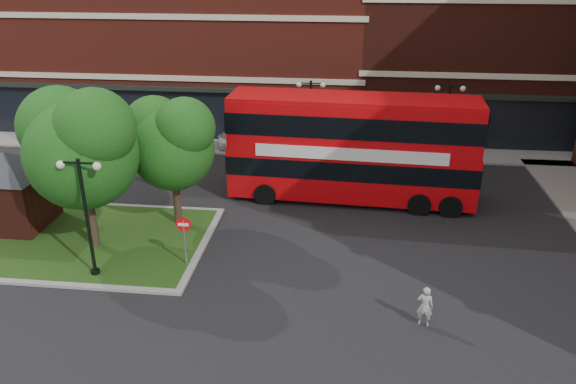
# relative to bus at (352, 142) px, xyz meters

# --- Properties ---
(ground) EXTENTS (120.00, 120.00, 0.00)m
(ground) POSITION_rel_bus_xyz_m (-4.52, -9.07, -3.12)
(ground) COLOR black
(ground) RESTS_ON ground
(pavement_far) EXTENTS (44.00, 3.00, 0.12)m
(pavement_far) POSITION_rel_bus_xyz_m (-4.52, 7.43, -3.06)
(pavement_far) COLOR slate
(pavement_far) RESTS_ON ground
(terrace_far_left) EXTENTS (26.00, 12.00, 14.00)m
(terrace_far_left) POSITION_rel_bus_xyz_m (-12.52, 14.93, 3.88)
(terrace_far_left) COLOR maroon
(terrace_far_left) RESTS_ON ground
(terrace_far_right) EXTENTS (18.00, 12.00, 16.00)m
(terrace_far_right) POSITION_rel_bus_xyz_m (9.48, 14.93, 4.88)
(terrace_far_right) COLOR #471911
(terrace_far_right) RESTS_ON ground
(traffic_island) EXTENTS (12.60, 7.60, 0.15)m
(traffic_island) POSITION_rel_bus_xyz_m (-12.52, -6.07, -3.06)
(traffic_island) COLOR gray
(traffic_island) RESTS_ON ground
(kiosk) EXTENTS (6.51, 6.51, 3.60)m
(kiosk) POSITION_rel_bus_xyz_m (-15.52, -5.07, -0.81)
(kiosk) COLOR #471911
(kiosk) RESTS_ON traffic_island
(tree_island_west) EXTENTS (5.40, 4.71, 7.21)m
(tree_island_west) POSITION_rel_bus_xyz_m (-11.12, -6.49, 1.67)
(tree_island_west) COLOR #2D2116
(tree_island_west) RESTS_ON ground
(tree_island_east) EXTENTS (4.46, 3.90, 6.29)m
(tree_island_east) POSITION_rel_bus_xyz_m (-8.10, -4.01, 1.12)
(tree_island_east) COLOR #2D2116
(tree_island_east) RESTS_ON ground
(lamp_island) EXTENTS (1.72, 0.36, 5.00)m
(lamp_island) POSITION_rel_bus_xyz_m (-10.02, -8.87, -0.30)
(lamp_island) COLOR black
(lamp_island) RESTS_ON ground
(lamp_far_left) EXTENTS (1.72, 0.36, 5.00)m
(lamp_far_left) POSITION_rel_bus_xyz_m (-2.52, 5.43, -0.30)
(lamp_far_left) COLOR black
(lamp_far_left) RESTS_ON ground
(lamp_far_right) EXTENTS (1.72, 0.36, 5.00)m
(lamp_far_right) POSITION_rel_bus_xyz_m (5.48, 5.43, -0.30)
(lamp_far_right) COLOR black
(lamp_far_right) RESTS_ON ground
(bus) EXTENTS (12.60, 3.49, 4.76)m
(bus) POSITION_rel_bus_xyz_m (0.00, 0.00, 0.00)
(bus) COLOR red
(bus) RESTS_ON ground
(woman) EXTENTS (0.61, 0.45, 1.53)m
(woman) POSITION_rel_bus_xyz_m (2.68, -10.63, -2.36)
(woman) COLOR #99999C
(woman) RESTS_ON ground
(car_silver) EXTENTS (4.40, 1.83, 1.49)m
(car_silver) POSITION_rel_bus_xyz_m (-6.34, 6.93, -2.38)
(car_silver) COLOR #A5A7AC
(car_silver) RESTS_ON ground
(car_white) EXTENTS (4.02, 1.75, 1.28)m
(car_white) POSITION_rel_bus_xyz_m (3.53, 5.43, -2.48)
(car_white) COLOR silver
(car_white) RESTS_ON ground
(no_entry_sign) EXTENTS (0.62, 0.08, 2.26)m
(no_entry_sign) POSITION_rel_bus_xyz_m (-6.61, -7.72, -1.51)
(no_entry_sign) COLOR slate
(no_entry_sign) RESTS_ON ground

